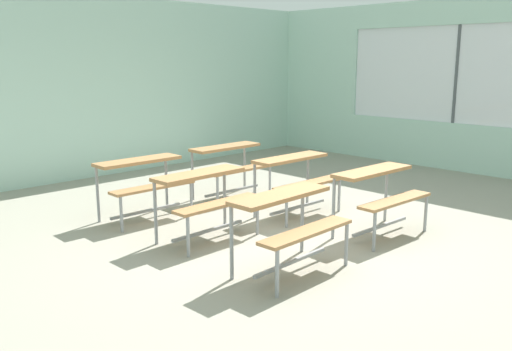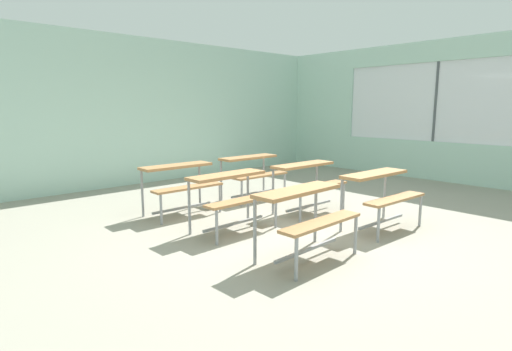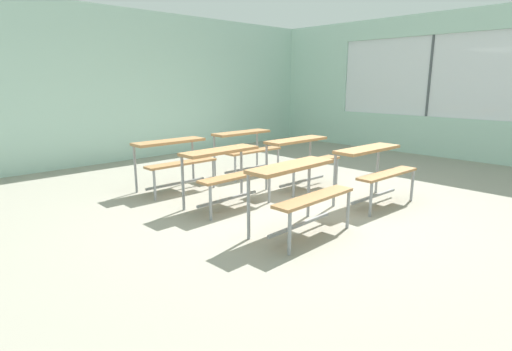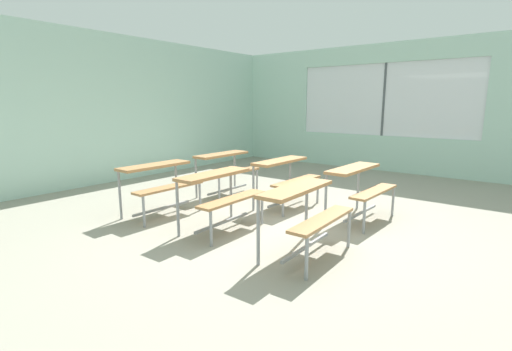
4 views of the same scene
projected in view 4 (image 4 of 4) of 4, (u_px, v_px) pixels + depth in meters
ground at (286, 228)px, 4.93m from camera, size 10.00×9.00×0.05m
wall_back at (97, 109)px, 7.34m from camera, size 10.00×0.12×3.00m
wall_right at (411, 111)px, 8.45m from camera, size 0.12×9.00×3.00m
desk_bench_r0c0 at (305, 205)px, 3.90m from camera, size 1.11×0.62×0.74m
desk_bench_r0c1 at (360, 181)px, 5.11m from camera, size 1.12×0.63×0.74m
desk_bench_r1c0 at (220, 187)px, 4.70m from camera, size 1.11×0.61×0.74m
desk_bench_r1c1 at (286, 172)px, 5.79m from camera, size 1.11×0.61×0.74m
desk_bench_r2c0 at (160, 177)px, 5.36m from camera, size 1.11×0.61×0.74m
desk_bench_r2c1 at (226, 164)px, 6.54m from camera, size 1.11×0.60×0.74m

